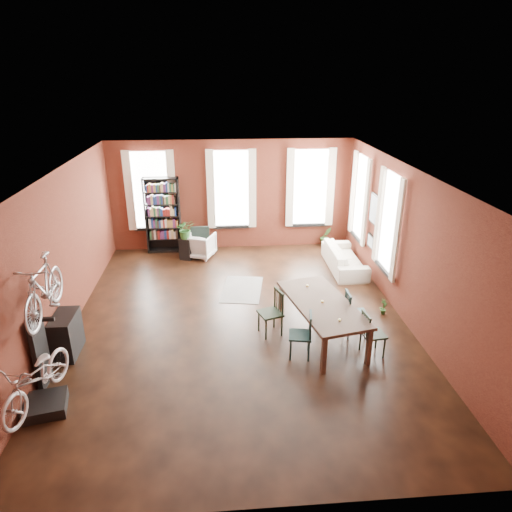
{
  "coord_description": "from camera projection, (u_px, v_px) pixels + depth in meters",
  "views": [
    {
      "loc": [
        -0.33,
        -8.48,
        4.98
      ],
      "look_at": [
        0.4,
        0.6,
        1.26
      ],
      "focal_mm": 32.0,
      "sensor_mm": 36.0,
      "label": 1
    }
  ],
  "objects": [
    {
      "name": "plant_on_stand",
      "position": [
        186.0,
        231.0,
        12.65
      ],
      "size": [
        0.58,
        0.62,
        0.43
      ],
      "primitive_type": "imported",
      "rotation": [
        0.0,
        0.0,
        0.16
      ],
      "color": "#2A5F26",
      "rests_on": "plant_stand"
    },
    {
      "name": "console_table",
      "position": [
        66.0,
        335.0,
        8.51
      ],
      "size": [
        0.4,
        0.8,
        0.8
      ],
      "primitive_type": "cube",
      "color": "black",
      "rests_on": "ground"
    },
    {
      "name": "bicycle_floor",
      "position": [
        32.0,
        356.0,
        6.79
      ],
      "size": [
        0.78,
        1.01,
        1.7
      ],
      "primitive_type": "imported",
      "rotation": [
        0.0,
        0.0,
        -0.23
      ],
      "color": "beige",
      "rests_on": "bike_trainer"
    },
    {
      "name": "bicycle_hung",
      "position": [
        40.0,
        269.0,
        7.04
      ],
      "size": [
        0.47,
        1.0,
        1.66
      ],
      "primitive_type": "imported",
      "color": "#A5A8AD",
      "rests_on": "bike_wall_rack"
    },
    {
      "name": "striped_rug",
      "position": [
        242.0,
        289.0,
        11.16
      ],
      "size": [
        1.15,
        1.61,
        0.01
      ],
      "primitive_type": "cube",
      "rotation": [
        0.0,
        0.0,
        -0.16
      ],
      "color": "black",
      "rests_on": "ground"
    },
    {
      "name": "plant_small",
      "position": [
        383.0,
        311.0,
        10.02
      ],
      "size": [
        0.42,
        0.39,
        0.14
      ],
      "primitive_type": "imported",
      "rotation": [
        0.0,
        0.0,
        0.89
      ],
      "color": "#2A5C25",
      "rests_on": "ground"
    },
    {
      "name": "dining_chair_c",
      "position": [
        373.0,
        334.0,
        8.47
      ],
      "size": [
        0.45,
        0.45,
        0.88
      ],
      "primitive_type": "cube",
      "rotation": [
        0.0,
        0.0,
        1.7
      ],
      "color": "black",
      "rests_on": "ground"
    },
    {
      "name": "bookshelf",
      "position": [
        163.0,
        215.0,
        13.14
      ],
      "size": [
        1.0,
        0.32,
        2.2
      ],
      "primitive_type": "cube",
      "color": "black",
      "rests_on": "ground"
    },
    {
      "name": "dining_table",
      "position": [
        321.0,
        320.0,
        9.02
      ],
      "size": [
        1.53,
        2.49,
        0.79
      ],
      "primitive_type": "cube",
      "rotation": [
        0.0,
        0.0,
        0.22
      ],
      "color": "brown",
      "rests_on": "ground"
    },
    {
      "name": "room",
      "position": [
        249.0,
        217.0,
        9.52
      ],
      "size": [
        9.0,
        9.04,
        3.22
      ],
      "color": "black",
      "rests_on": "ground"
    },
    {
      "name": "cream_sofa",
      "position": [
        345.0,
        254.0,
        12.2
      ],
      "size": [
        0.61,
        2.08,
        0.81
      ],
      "primitive_type": "imported",
      "rotation": [
        0.0,
        0.0,
        1.57
      ],
      "color": "beige",
      "rests_on": "ground"
    },
    {
      "name": "plant_stand",
      "position": [
        186.0,
        248.0,
        12.88
      ],
      "size": [
        0.39,
        0.39,
        0.62
      ],
      "primitive_type": "cube",
      "rotation": [
        0.0,
        0.0,
        -0.32
      ],
      "color": "black",
      "rests_on": "ground"
    },
    {
      "name": "plant_by_sofa",
      "position": [
        325.0,
        242.0,
        13.86
      ],
      "size": [
        0.44,
        0.66,
        0.27
      ],
      "primitive_type": "imported",
      "rotation": [
        0.0,
        0.0,
        0.17
      ],
      "color": "#305A24",
      "rests_on": "ground"
    },
    {
      "name": "bike_trainer",
      "position": [
        46.0,
        405.0,
        7.17
      ],
      "size": [
        0.74,
        0.74,
        0.18
      ],
      "primitive_type": "cube",
      "rotation": [
        0.0,
        0.0,
        0.22
      ],
      "color": "black",
      "rests_on": "ground"
    },
    {
      "name": "dining_chair_d",
      "position": [
        356.0,
        314.0,
        9.1
      ],
      "size": [
        0.44,
        0.44,
        0.94
      ],
      "primitive_type": "cube",
      "rotation": [
        0.0,
        0.0,
        1.56
      ],
      "color": "#1A3639",
      "rests_on": "ground"
    },
    {
      "name": "dining_chair_a",
      "position": [
        300.0,
        335.0,
        8.42
      ],
      "size": [
        0.48,
        0.48,
        0.89
      ],
      "primitive_type": "cube",
      "rotation": [
        0.0,
        0.0,
        -1.74
      ],
      "color": "#173331",
      "rests_on": "ground"
    },
    {
      "name": "white_armchair",
      "position": [
        200.0,
        244.0,
        13.0
      ],
      "size": [
        0.95,
        0.92,
        0.76
      ],
      "primitive_type": "imported",
      "rotation": [
        0.0,
        0.0,
        2.76
      ],
      "color": "silver",
      "rests_on": "ground"
    },
    {
      "name": "dining_chair_b",
      "position": [
        270.0,
        313.0,
        9.13
      ],
      "size": [
        0.55,
        0.55,
        0.94
      ],
      "primitive_type": "cube",
      "rotation": [
        0.0,
        0.0,
        -1.23
      ],
      "color": "black",
      "rests_on": "ground"
    },
    {
      "name": "bike_wall_rack",
      "position": [
        40.0,
        351.0,
        7.58
      ],
      "size": [
        0.16,
        0.6,
        1.3
      ],
      "primitive_type": "cube",
      "color": "black",
      "rests_on": "ground"
    }
  ]
}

